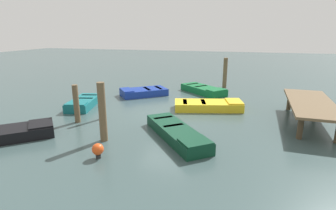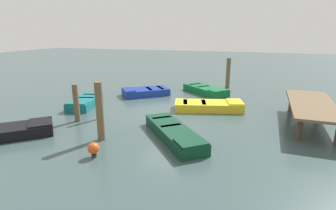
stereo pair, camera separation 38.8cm
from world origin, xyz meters
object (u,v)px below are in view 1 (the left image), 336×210
object	(u,v)px
rowboat_green	(203,90)
mooring_piling_center	(76,104)
rowboat_teal	(84,103)
dock_segment	(311,104)
mooring_piling_near_right	(102,112)
rowboat_dark_green	(177,133)
rowboat_yellow	(209,105)
mooring_piling_far_left	(101,101)
rowboat_blue	(144,92)
marker_buoy	(98,150)
mooring_piling_far_right	(225,73)

from	to	relation	value
rowboat_green	mooring_piling_center	world-z (taller)	mooring_piling_center
rowboat_teal	mooring_piling_center	world-z (taller)	mooring_piling_center
dock_segment	mooring_piling_near_right	distance (m)	8.42
rowboat_dark_green	mooring_piling_center	size ratio (longest dim) A/B	2.13
rowboat_teal	rowboat_yellow	bearing A→B (deg)	87.52
rowboat_yellow	rowboat_teal	distance (m)	6.39
rowboat_yellow	mooring_piling_far_left	bearing A→B (deg)	-162.28
rowboat_blue	rowboat_green	size ratio (longest dim) A/B	0.93
rowboat_blue	rowboat_yellow	bearing A→B (deg)	116.45
rowboat_dark_green	marker_buoy	distance (m)	2.92
rowboat_blue	rowboat_teal	bearing A→B (deg)	17.81
mooring_piling_far_right	mooring_piling_far_left	world-z (taller)	mooring_piling_far_right
rowboat_dark_green	rowboat_teal	size ratio (longest dim) A/B	1.23
dock_segment	rowboat_yellow	bearing A→B (deg)	-99.05
dock_segment	mooring_piling_far_left	xyz separation A→B (m)	(1.89, -8.70, 0.00)
rowboat_green	rowboat_dark_green	bearing A→B (deg)	-47.05
rowboat_blue	mooring_piling_far_right	xyz separation A→B (m)	(-3.70, 4.53, 0.80)
mooring_piling_far_right	rowboat_green	bearing A→B (deg)	-28.76
rowboat_teal	mooring_piling_near_right	size ratio (longest dim) A/B	1.33
rowboat_yellow	rowboat_teal	world-z (taller)	same
dock_segment	marker_buoy	distance (m)	8.71
mooring_piling_near_right	mooring_piling_far_right	bearing A→B (deg)	162.04
rowboat_blue	rowboat_green	world-z (taller)	same
dock_segment	rowboat_yellow	world-z (taller)	dock_segment
rowboat_green	mooring_piling_center	size ratio (longest dim) A/B	1.95
rowboat_blue	mooring_piling_near_right	xyz separation A→B (m)	(6.81, 1.13, 0.84)
mooring_piling_far_right	mooring_piling_near_right	world-z (taller)	mooring_piling_near_right
rowboat_yellow	mooring_piling_near_right	xyz separation A→B (m)	(4.89, -3.07, 0.84)
mooring_piling_far_right	rowboat_dark_green	bearing A→B (deg)	-5.74
rowboat_dark_green	rowboat_blue	xyz separation A→B (m)	(-5.89, -3.57, 0.00)
rowboat_blue	mooring_piling_far_left	bearing A→B (deg)	48.89
mooring_piling_far_left	rowboat_teal	bearing A→B (deg)	-128.43
rowboat_dark_green	rowboat_yellow	world-z (taller)	same
rowboat_dark_green	rowboat_green	distance (m)	7.52
dock_segment	rowboat_blue	world-z (taller)	dock_segment
mooring_piling_far_right	mooring_piling_far_left	bearing A→B (deg)	-29.29
mooring_piling_far_right	mooring_piling_near_right	bearing A→B (deg)	-17.96
dock_segment	rowboat_teal	world-z (taller)	dock_segment
rowboat_dark_green	rowboat_green	bearing A→B (deg)	142.15
mooring_piling_far_left	mooring_piling_far_right	bearing A→B (deg)	150.71
dock_segment	mooring_piling_center	xyz separation A→B (m)	(2.55, -9.48, -0.02)
dock_segment	rowboat_teal	size ratio (longest dim) A/B	1.75
rowboat_blue	mooring_piling_far_right	world-z (taller)	mooring_piling_far_right
rowboat_blue	mooring_piling_center	world-z (taller)	mooring_piling_center
rowboat_teal	mooring_piling_far_left	distance (m)	2.51
rowboat_blue	mooring_piling_center	bearing A→B (deg)	40.97
mooring_piling_center	marker_buoy	size ratio (longest dim) A/B	3.39
rowboat_green	rowboat_yellow	world-z (taller)	same
mooring_piling_far_left	rowboat_green	bearing A→B (deg)	150.54
mooring_piling_center	rowboat_green	bearing A→B (deg)	148.13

